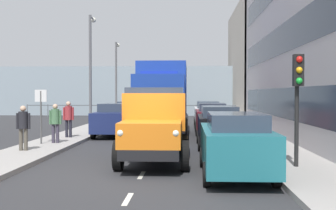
{
  "coord_description": "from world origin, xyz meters",
  "views": [
    {
      "loc": [
        -1.29,
        11.78,
        2.25
      ],
      "look_at": [
        -0.13,
        -12.49,
        1.59
      ],
      "focal_mm": 46.32,
      "sensor_mm": 36.0,
      "label": 1
    }
  ],
  "objects": [
    {
      "name": "truck_vintage_orange",
      "position": [
        -0.22,
        -1.94,
        1.18
      ],
      "size": [
        2.17,
        5.64,
        2.43
      ],
      "color": "black",
      "rests_on": "ground_plane"
    },
    {
      "name": "car_black_kerbside_1",
      "position": [
        -2.55,
        -6.29,
        0.9
      ],
      "size": [
        1.8,
        4.24,
        1.72
      ],
      "color": "black",
      "rests_on": "ground_plane"
    },
    {
      "name": "lamp_post_promenade",
      "position": [
        4.51,
        -13.72,
        4.14
      ],
      "size": [
        0.32,
        1.14,
        6.73
      ],
      "color": "#59595B",
      "rests_on": "sidewalk_right"
    },
    {
      "name": "car_grey_oppositeside_1",
      "position": [
        2.55,
        -16.57,
        0.9
      ],
      "size": [
        1.81,
        4.59,
        1.72
      ],
      "color": "slate",
      "rests_on": "ground_plane"
    },
    {
      "name": "building_far_block",
      "position": [
        -8.96,
        -29.02,
        5.13
      ],
      "size": [
        6.59,
        15.29,
        10.26
      ],
      "color": "beige",
      "rests_on": "ground_plane"
    },
    {
      "name": "pedestrian_near_railing",
      "position": [
        4.34,
        -6.24,
        1.12
      ],
      "size": [
        0.53,
        0.34,
        1.65
      ],
      "color": "#383342",
      "rests_on": "sidewalk_right"
    },
    {
      "name": "sea_horizon",
      "position": [
        0.0,
        -32.09,
        2.5
      ],
      "size": [
        80.0,
        0.8,
        5.0
      ],
      "primitive_type": "cube",
      "color": "#84939E",
      "rests_on": "ground_plane"
    },
    {
      "name": "lorry_cargo_blue",
      "position": [
        0.09,
        -11.4,
        2.08
      ],
      "size": [
        2.58,
        8.2,
        3.87
      ],
      "color": "#193899",
      "rests_on": "ground_plane"
    },
    {
      "name": "seawall_railing",
      "position": [
        -0.0,
        -28.49,
        0.92
      ],
      "size": [
        28.08,
        0.08,
        1.2
      ],
      "color": "#4C5156",
      "rests_on": "ground_plane"
    },
    {
      "name": "road_centreline_markings",
      "position": [
        0.0,
        -9.21,
        0.0
      ],
      "size": [
        0.12,
        35.6,
        0.01
      ],
      "color": "silver",
      "rests_on": "ground_plane"
    },
    {
      "name": "sidewalk_left",
      "position": [
        -4.58,
        -9.49,
        0.07
      ],
      "size": [
        2.17,
        39.21,
        0.15
      ],
      "primitive_type": "cube",
      "color": "#9E9993",
      "rests_on": "ground_plane"
    },
    {
      "name": "pedestrian_couple_b",
      "position": [
        4.78,
        -3.79,
        1.12
      ],
      "size": [
        0.53,
        0.34,
        1.65
      ],
      "color": "#4C473D",
      "rests_on": "sidewalk_right"
    },
    {
      "name": "pedestrian_strolling",
      "position": [
        4.44,
        -8.58,
        1.16
      ],
      "size": [
        0.53,
        0.34,
        1.72
      ],
      "color": "black",
      "rests_on": "sidewalk_right"
    },
    {
      "name": "car_white_kerbside_3",
      "position": [
        -2.55,
        -17.14,
        0.9
      ],
      "size": [
        1.78,
        4.42,
        1.72
      ],
      "color": "white",
      "rests_on": "ground_plane"
    },
    {
      "name": "ground_plane",
      "position": [
        0.0,
        -9.49,
        0.0
      ],
      "size": [
        80.0,
        80.0,
        0.0
      ],
      "primitive_type": "plane",
      "color": "#2D2D30"
    },
    {
      "name": "street_sign",
      "position": [
        4.84,
        -5.91,
        1.68
      ],
      "size": [
        0.5,
        0.07,
        2.25
      ],
      "color": "#4C4C4C",
      "rests_on": "sidewalk_right"
    },
    {
      "name": "car_maroon_kerbside_2",
      "position": [
        -2.55,
        -12.12,
        0.89
      ],
      "size": [
        1.79,
        4.04,
        1.72
      ],
      "color": "maroon",
      "rests_on": "ground_plane"
    },
    {
      "name": "car_teal_kerbside_near",
      "position": [
        -2.55,
        0.04,
        0.9
      ],
      "size": [
        1.83,
        4.5,
        1.72
      ],
      "color": "#1E6670",
      "rests_on": "ground_plane"
    },
    {
      "name": "lamp_post_far",
      "position": [
        4.64,
        -23.57,
        3.92
      ],
      "size": [
        0.32,
        1.14,
        6.3
      ],
      "color": "#59595B",
      "rests_on": "sidewalk_right"
    },
    {
      "name": "car_navy_oppositeside_0",
      "position": [
        2.55,
        -10.66,
        0.9
      ],
      "size": [
        1.88,
        4.36,
        1.72
      ],
      "color": "navy",
      "rests_on": "ground_plane"
    },
    {
      "name": "traffic_light_near",
      "position": [
        -4.38,
        -0.65,
        2.47
      ],
      "size": [
        0.28,
        0.41,
        3.2
      ],
      "color": "black",
      "rests_on": "sidewalk_left"
    },
    {
      "name": "sidewalk_right",
      "position": [
        4.58,
        -9.49,
        0.07
      ],
      "size": [
        2.17,
        39.21,
        0.15
      ],
      "primitive_type": "cube",
      "color": "#9E9993",
      "rests_on": "ground_plane"
    }
  ]
}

